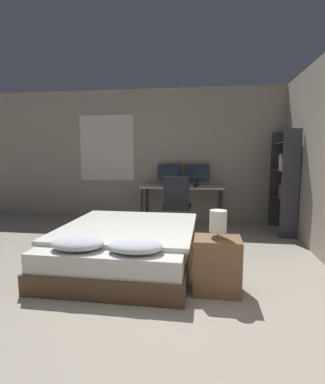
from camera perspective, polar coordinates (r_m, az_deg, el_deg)
The scene contains 12 objects.
ground_plane at distance 2.62m, azimuth -3.98°, elevation -24.81°, with size 20.00×20.00×0.00m, color #9E9384.
wall_back at distance 6.24m, azimuth 3.85°, elevation 7.00°, with size 12.00×0.08×2.70m.
bed at distance 3.86m, azimuth -6.84°, elevation -10.10°, with size 1.66×2.06×0.55m.
nightstand at distance 3.14m, azimuth 10.35°, elevation -13.55°, with size 0.46×0.36×0.56m.
bedside_lamp at distance 3.01m, azimuth 10.55°, elevation -5.56°, with size 0.17×0.17×0.28m.
desk at distance 5.93m, azimuth 3.77°, elevation 0.25°, with size 1.63×0.57×0.75m.
monitor_left at distance 6.11m, azimuth 1.34°, elevation 3.61°, with size 0.48×0.16×0.42m.
monitor_right at distance 6.06m, azimuth 6.57°, elevation 3.54°, with size 0.48×0.16×0.42m.
keyboard at distance 5.74m, azimuth 3.63°, elevation 1.03°, with size 0.35×0.13×0.02m.
computer_mouse at distance 5.72m, azimuth 6.27°, elevation 1.07°, with size 0.07×0.05×0.04m.
office_chair at distance 5.29m, azimuth 2.75°, elevation -3.35°, with size 0.52×0.52×1.00m.
bookshelf at distance 5.56m, azimuth 22.35°, elevation 2.84°, with size 0.28×0.92×1.78m.
Camera 1 is at (0.50, -2.16, 1.40)m, focal length 28.00 mm.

